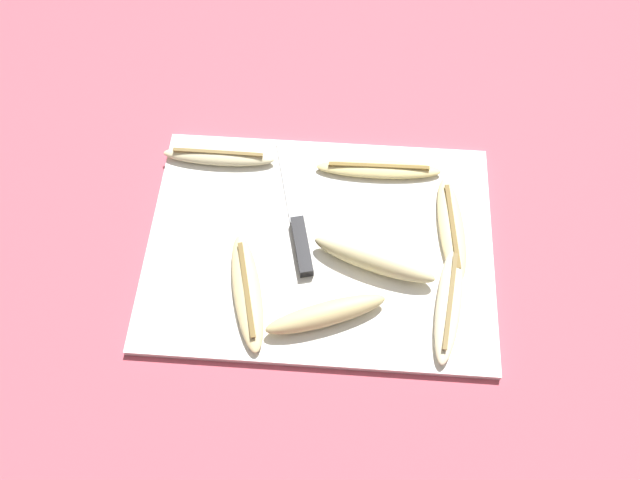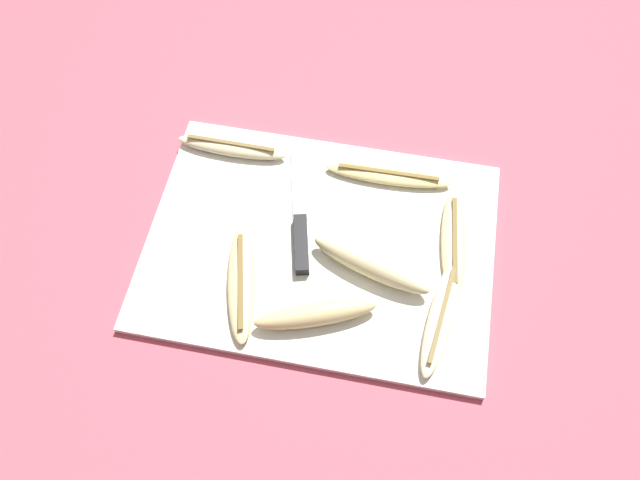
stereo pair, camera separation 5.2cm
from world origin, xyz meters
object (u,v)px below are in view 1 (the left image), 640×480
Objects in this scene: banana_bright_far at (449,303)px; banana_cream_curved at (219,156)px; banana_soft_right at (374,259)px; knife at (299,231)px; banana_ripe_center at (452,228)px; banana_golden_short at (379,169)px; banana_mellow_near at (247,291)px; banana_spotted_left at (326,314)px.

banana_bright_far is 0.43m from banana_cream_curved.
banana_bright_far is at bearing -28.24° from banana_soft_right.
banana_cream_curved reaches higher than knife.
banana_cream_curved is at bearing 163.86° from banana_ripe_center.
banana_bright_far is 0.12m from banana_ripe_center.
banana_soft_right is (0.11, -0.05, 0.01)m from knife.
banana_golden_short is 1.07× the size of banana_soft_right.
knife is 0.12m from banana_soft_right.
banana_mellow_near is at bearing -72.18° from banana_cream_curved.
banana_ripe_center is at bearing -8.99° from knife.
banana_mellow_near is 1.08× the size of banana_spotted_left.
banana_bright_far is at bearing -32.51° from banana_cream_curved.
banana_spotted_left is 0.94× the size of banana_soft_right.
banana_cream_curved reaches higher than banana_ripe_center.
knife is 1.34× the size of banana_cream_curved.
banana_spotted_left reaches higher than banana_golden_short.
banana_spotted_left reaches higher than banana_ripe_center.
banana_ripe_center is at bearing -16.14° from banana_cream_curved.
banana_bright_far is (0.10, -0.22, 0.00)m from banana_golden_short.
knife is 1.33× the size of banana_ripe_center.
knife is 0.23m from banana_ripe_center.
banana_bright_far is 0.29m from banana_mellow_near.
banana_mellow_near is 0.24m from banana_cream_curved.
banana_golden_short is 0.17m from banana_soft_right.
banana_mellow_near is 1.04× the size of banana_ripe_center.
banana_soft_right is 0.13m from banana_ripe_center.
banana_mellow_near is 1.05× the size of banana_cream_curved.
banana_bright_far is 1.03× the size of banana_ripe_center.
banana_mellow_near and banana_cream_curved have the same top height.
banana_mellow_near is (-0.18, -0.22, 0.00)m from banana_golden_short.
knife is 1.29× the size of banana_bright_far.
banana_soft_right is at bearing 53.92° from banana_spotted_left.
banana_golden_short is 1.10× the size of banana_ripe_center.
banana_golden_short is at bearing 114.97° from banana_bright_far.
banana_spotted_left is at bearing -14.37° from banana_mellow_near.
banana_ripe_center is at bearing 29.48° from banana_soft_right.
banana_bright_far is 1.01× the size of banana_soft_right.
knife is 1.28× the size of banana_mellow_near.
banana_soft_right is (-0.00, -0.17, 0.01)m from banana_golden_short.
banana_mellow_near is at bearing -161.65° from banana_soft_right.
banana_mellow_near is (-0.29, -0.00, -0.00)m from banana_bright_far.
knife and banana_ripe_center have the same top height.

